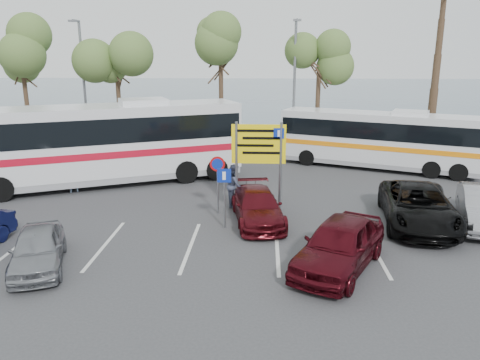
{
  "coord_description": "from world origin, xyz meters",
  "views": [
    {
      "loc": [
        1.22,
        -15.39,
        6.26
      ],
      "look_at": [
        0.26,
        3.0,
        1.24
      ],
      "focal_mm": 35.0,
      "sensor_mm": 36.0,
      "label": 1
    }
  ],
  "objects_px": {
    "street_lamp_left": "(83,81)",
    "car_maroon": "(257,206)",
    "street_lamp_right": "(294,81)",
    "coach_bus_left": "(105,146)",
    "car_red": "(340,244)",
    "direction_sign": "(259,151)",
    "car_silver_a": "(38,248)",
    "suv_black": "(418,206)",
    "pedestrian_far": "(234,185)",
    "coach_bus_right": "(378,141)",
    "pedestrian_near": "(72,175)"
  },
  "relations": [
    {
      "from": "street_lamp_left",
      "to": "car_maroon",
      "type": "xyz_separation_m",
      "value": [
        11.0,
        -12.02,
        -3.98
      ]
    },
    {
      "from": "street_lamp_right",
      "to": "coach_bus_left",
      "type": "relative_size",
      "value": 0.61
    },
    {
      "from": "car_red",
      "to": "direction_sign",
      "type": "bearing_deg",
      "value": 142.06
    },
    {
      "from": "street_lamp_right",
      "to": "direction_sign",
      "type": "distance_m",
      "value": 10.73
    },
    {
      "from": "car_silver_a",
      "to": "street_lamp_right",
      "type": "bearing_deg",
      "value": 42.68
    },
    {
      "from": "street_lamp_left",
      "to": "suv_black",
      "type": "height_order",
      "value": "street_lamp_left"
    },
    {
      "from": "street_lamp_left",
      "to": "coach_bus_left",
      "type": "distance_m",
      "value": 8.29
    },
    {
      "from": "car_silver_a",
      "to": "pedestrian_far",
      "type": "height_order",
      "value": "pedestrian_far"
    },
    {
      "from": "street_lamp_right",
      "to": "pedestrian_far",
      "type": "xyz_separation_m",
      "value": [
        -3.0,
        -10.13,
        -3.7
      ]
    },
    {
      "from": "car_red",
      "to": "pedestrian_far",
      "type": "bearing_deg",
      "value": 149.18
    },
    {
      "from": "street_lamp_right",
      "to": "pedestrian_far",
      "type": "height_order",
      "value": "street_lamp_right"
    },
    {
      "from": "car_maroon",
      "to": "street_lamp_right",
      "type": "bearing_deg",
      "value": 71.18
    },
    {
      "from": "suv_black",
      "to": "car_silver_a",
      "type": "bearing_deg",
      "value": -153.05
    },
    {
      "from": "direction_sign",
      "to": "coach_bus_left",
      "type": "bearing_deg",
      "value": 156.24
    },
    {
      "from": "direction_sign",
      "to": "pedestrian_far",
      "type": "distance_m",
      "value": 1.84
    },
    {
      "from": "street_lamp_right",
      "to": "car_silver_a",
      "type": "bearing_deg",
      "value": -117.52
    },
    {
      "from": "car_silver_a",
      "to": "car_maroon",
      "type": "bearing_deg",
      "value": 13.69
    },
    {
      "from": "street_lamp_right",
      "to": "coach_bus_right",
      "type": "xyz_separation_m",
      "value": [
        4.5,
        -3.02,
        -3.07
      ]
    },
    {
      "from": "coach_bus_left",
      "to": "coach_bus_right",
      "type": "distance_m",
      "value": 14.56
    },
    {
      "from": "street_lamp_right",
      "to": "coach_bus_left",
      "type": "xyz_separation_m",
      "value": [
        -9.5,
        -7.02,
        -2.7
      ]
    },
    {
      "from": "car_silver_a",
      "to": "car_red",
      "type": "relative_size",
      "value": 0.81
    },
    {
      "from": "car_maroon",
      "to": "car_red",
      "type": "bearing_deg",
      "value": -66.56
    },
    {
      "from": "car_red",
      "to": "pedestrian_near",
      "type": "bearing_deg",
      "value": 174.3
    },
    {
      "from": "street_lamp_right",
      "to": "suv_black",
      "type": "relative_size",
      "value": 1.49
    },
    {
      "from": "car_silver_a",
      "to": "pedestrian_far",
      "type": "relative_size",
      "value": 2.01
    },
    {
      "from": "street_lamp_right",
      "to": "suv_black",
      "type": "height_order",
      "value": "street_lamp_right"
    },
    {
      "from": "street_lamp_left",
      "to": "street_lamp_right",
      "type": "distance_m",
      "value": 13.0
    },
    {
      "from": "street_lamp_right",
      "to": "street_lamp_left",
      "type": "bearing_deg",
      "value": 180.0
    },
    {
      "from": "coach_bus_right",
      "to": "coach_bus_left",
      "type": "bearing_deg",
      "value": -164.05
    },
    {
      "from": "car_silver_a",
      "to": "car_maroon",
      "type": "xyz_separation_m",
      "value": [
        6.5,
        4.3,
        0.0
      ]
    },
    {
      "from": "car_silver_a",
      "to": "suv_black",
      "type": "xyz_separation_m",
      "value": [
        12.5,
        4.3,
        0.13
      ]
    },
    {
      "from": "coach_bus_left",
      "to": "car_silver_a",
      "type": "relative_size",
      "value": 3.64
    },
    {
      "from": "street_lamp_left",
      "to": "car_silver_a",
      "type": "height_order",
      "value": "street_lamp_left"
    },
    {
      "from": "car_maroon",
      "to": "pedestrian_near",
      "type": "relative_size",
      "value": 2.64
    },
    {
      "from": "direction_sign",
      "to": "pedestrian_far",
      "type": "bearing_deg",
      "value": 168.97
    },
    {
      "from": "coach_bus_right",
      "to": "pedestrian_near",
      "type": "relative_size",
      "value": 6.63
    },
    {
      "from": "coach_bus_left",
      "to": "car_red",
      "type": "bearing_deg",
      "value": -41.6
    },
    {
      "from": "coach_bus_left",
      "to": "suv_black",
      "type": "bearing_deg",
      "value": -20.32
    },
    {
      "from": "car_silver_a",
      "to": "coach_bus_left",
      "type": "bearing_deg",
      "value": 76.32
    },
    {
      "from": "coach_bus_left",
      "to": "car_maroon",
      "type": "relative_size",
      "value": 3.1
    },
    {
      "from": "direction_sign",
      "to": "car_silver_a",
      "type": "distance_m",
      "value": 9.03
    },
    {
      "from": "suv_black",
      "to": "coach_bus_right",
      "type": "bearing_deg",
      "value": 94.79
    },
    {
      "from": "car_maroon",
      "to": "street_lamp_left",
      "type": "bearing_deg",
      "value": 123.1
    },
    {
      "from": "coach_bus_left",
      "to": "suv_black",
      "type": "relative_size",
      "value": 2.45
    },
    {
      "from": "coach_bus_right",
      "to": "pedestrian_near",
      "type": "bearing_deg",
      "value": -159.97
    },
    {
      "from": "suv_black",
      "to": "coach_bus_left",
      "type": "bearing_deg",
      "value": 167.64
    },
    {
      "from": "coach_bus_left",
      "to": "car_silver_a",
      "type": "xyz_separation_m",
      "value": [
        1.0,
        -9.3,
        -1.29
      ]
    },
    {
      "from": "pedestrian_far",
      "to": "coach_bus_left",
      "type": "bearing_deg",
      "value": 58.21
    },
    {
      "from": "coach_bus_left",
      "to": "pedestrian_far",
      "type": "relative_size",
      "value": 7.32
    },
    {
      "from": "direction_sign",
      "to": "car_maroon",
      "type": "bearing_deg",
      "value": -90.14
    }
  ]
}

